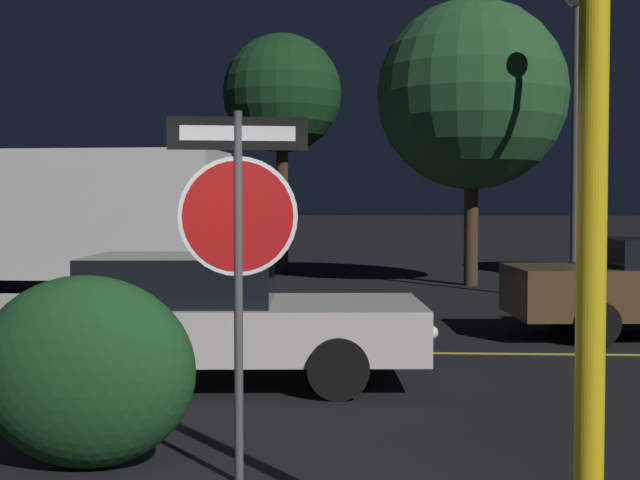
% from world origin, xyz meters
% --- Properties ---
extents(road_center_stripe, '(36.34, 0.12, 0.01)m').
position_xyz_m(road_center_stripe, '(0.00, 6.78, 0.00)').
color(road_center_stripe, gold).
rests_on(road_center_stripe, ground_plane).
extents(stop_sign, '(0.93, 0.19, 2.50)m').
position_xyz_m(stop_sign, '(0.09, 1.52, 1.77)').
color(stop_sign, '#4C4C51').
rests_on(stop_sign, ground_plane).
extents(yellow_pole_right, '(0.13, 0.13, 3.25)m').
position_xyz_m(yellow_pole_right, '(1.94, -0.39, 1.63)').
color(yellow_pole_right, yellow).
rests_on(yellow_pole_right, ground_plane).
extents(hedge_bush_2, '(1.58, 0.87, 1.38)m').
position_xyz_m(hedge_bush_2, '(-1.05, 1.80, 0.69)').
color(hedge_bush_2, '#19421E').
rests_on(hedge_bush_2, ground_plane).
extents(passing_car_2, '(4.96, 2.21, 1.33)m').
position_xyz_m(passing_car_2, '(-0.90, 4.86, 0.68)').
color(passing_car_2, silver).
rests_on(passing_car_2, ground_plane).
extents(delivery_truck, '(7.01, 2.76, 2.93)m').
position_xyz_m(delivery_truck, '(-5.53, 13.43, 1.61)').
color(delivery_truck, silver).
rests_on(delivery_truck, ground_plane).
extents(street_lamp, '(0.48, 0.48, 6.09)m').
position_xyz_m(street_lamp, '(4.90, 12.95, 4.13)').
color(street_lamp, '#4C4C51').
rests_on(street_lamp, ground_plane).
extents(tree_0, '(4.32, 4.32, 6.51)m').
position_xyz_m(tree_0, '(3.29, 16.12, 4.34)').
color(tree_0, '#422D1E').
rests_on(tree_0, ground_plane).
extents(tree_2, '(3.21, 3.21, 6.45)m').
position_xyz_m(tree_2, '(-1.39, 19.69, 4.81)').
color(tree_2, '#422D1E').
rests_on(tree_2, ground_plane).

